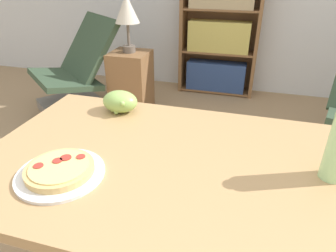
{
  "coord_description": "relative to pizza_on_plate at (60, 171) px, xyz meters",
  "views": [
    {
      "loc": [
        0.31,
        -0.8,
        1.29
      ],
      "look_at": [
        0.07,
        0.05,
        0.82
      ],
      "focal_mm": 32.0,
      "sensor_mm": 36.0,
      "label": 1
    }
  ],
  "objects": [
    {
      "name": "side_table",
      "position": [
        -0.57,
        1.87,
        -0.47
      ],
      "size": [
        0.34,
        0.34,
        0.6
      ],
      "color": "brown",
      "rests_on": "ground_plane"
    },
    {
      "name": "pizza_on_plate",
      "position": [
        0.0,
        0.0,
        0.0
      ],
      "size": [
        0.25,
        0.25,
        0.04
      ],
      "color": "white",
      "rests_on": "dining_table"
    },
    {
      "name": "lounge_chair_near",
      "position": [
        -1.1,
        1.79,
        -0.48
      ],
      "size": [
        0.94,
        1.0,
        0.88
      ],
      "rotation": [
        0.0,
        0.0,
        -0.68
      ],
      "color": "slate",
      "rests_on": "ground_plane"
    },
    {
      "name": "bookshelf",
      "position": [
        0.12,
        2.68,
        -0.13
      ],
      "size": [
        0.82,
        0.26,
        1.34
      ],
      "color": "brown",
      "rests_on": "ground_plane"
    },
    {
      "name": "grape_bunch",
      "position": [
        -0.01,
        0.44,
        0.03
      ],
      "size": [
        0.14,
        0.12,
        0.09
      ],
      "color": "#93BC5B",
      "rests_on": "dining_table"
    },
    {
      "name": "table_lamp",
      "position": [
        -0.57,
        1.87,
        0.17
      ],
      "size": [
        0.21,
        0.21,
        0.48
      ],
      "color": "#665B51",
      "rests_on": "side_table"
    },
    {
      "name": "dining_table",
      "position": [
        0.31,
        0.16,
        -0.12
      ],
      "size": [
        1.26,
        0.77,
        0.76
      ],
      "color": "tan",
      "rests_on": "ground_plane"
    }
  ]
}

